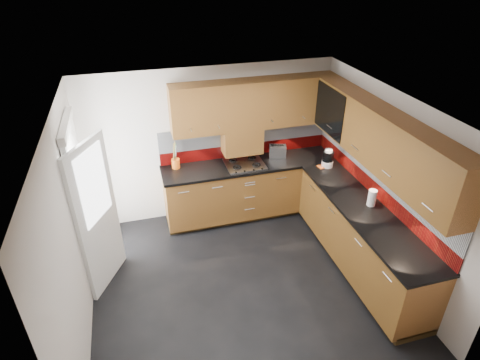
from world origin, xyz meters
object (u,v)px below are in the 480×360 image
object	(u,v)px
utensil_pot	(176,162)
gas_hob	(245,164)
toaster	(278,151)
food_processor	(328,159)

from	to	relation	value
utensil_pot	gas_hob	bearing A→B (deg)	-10.43
toaster	food_processor	world-z (taller)	food_processor
gas_hob	utensil_pot	world-z (taller)	utensil_pot
gas_hob	food_processor	world-z (taller)	food_processor
gas_hob	utensil_pot	size ratio (longest dim) A/B	1.37
gas_hob	food_processor	xyz separation A→B (m)	(1.19, -0.39, 0.12)
gas_hob	toaster	world-z (taller)	toaster
gas_hob	food_processor	size ratio (longest dim) A/B	2.05
gas_hob	food_processor	distance (m)	1.26
gas_hob	utensil_pot	xyz separation A→B (m)	(-1.03, 0.19, 0.08)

